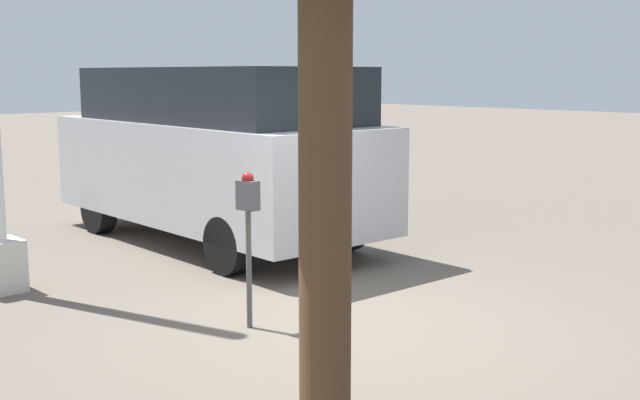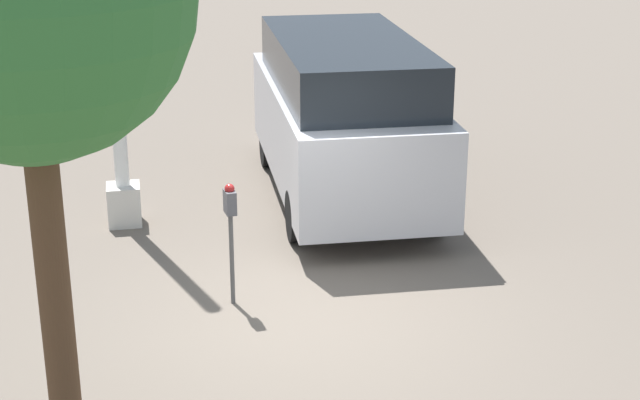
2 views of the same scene
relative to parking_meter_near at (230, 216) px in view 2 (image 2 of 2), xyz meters
The scene contains 4 objects.
ground_plane 1.34m from the parking_meter_near, 132.42° to the right, with size 80.00×80.00×0.00m, color #60564C.
parking_meter_near is the anchor object (origin of this frame).
lamp_post 3.17m from the parking_meter_near, 23.12° to the left, with size 0.44×0.44×5.91m.
parked_van 3.79m from the parking_meter_near, 31.35° to the right, with size 5.25×2.19×2.33m.
Camera 2 is at (-9.35, 1.58, 4.81)m, focal length 55.00 mm.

